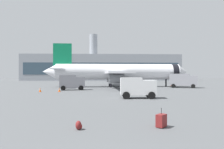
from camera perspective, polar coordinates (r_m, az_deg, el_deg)
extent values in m
cylinder|color=white|center=(52.88, 1.65, 0.74)|extent=(30.10, 4.69, 3.80)
cone|color=white|center=(56.92, 18.09, 0.68)|extent=(2.51, 3.68, 3.61)
cone|color=white|center=(53.73, -16.24, 0.73)|extent=(3.30, 3.51, 3.42)
cylinder|color=black|center=(56.11, 16.02, 0.69)|extent=(1.51, 3.92, 3.88)
cube|color=white|center=(60.76, -0.08, 0.35)|extent=(5.27, 16.14, 0.36)
cube|color=white|center=(44.82, 1.46, 0.50)|extent=(5.27, 16.14, 0.36)
cylinder|color=gray|center=(58.27, 0.10, -0.91)|extent=(3.26, 2.29, 2.20)
cylinder|color=gray|center=(47.31, 1.15, -1.11)|extent=(3.26, 2.29, 2.20)
cube|color=#0C7247|center=(53.36, -12.97, 4.60)|extent=(4.41, 0.49, 6.40)
cube|color=white|center=(56.43, -12.99, 1.30)|extent=(2.78, 6.07, 0.24)
cube|color=white|center=(50.12, -14.08, 1.47)|extent=(2.78, 6.07, 0.24)
cylinder|color=black|center=(55.48, 14.08, -2.19)|extent=(0.36, 0.36, 1.80)
cylinder|color=black|center=(55.14, -0.68, -2.21)|extent=(0.44, 0.44, 1.80)
cylinder|color=black|center=(50.35, -0.33, -2.41)|extent=(0.44, 0.44, 1.80)
cube|color=gray|center=(42.73, -8.46, -2.00)|extent=(2.06, 2.47, 2.04)
cube|color=#1E232D|center=(42.78, -7.50, -1.36)|extent=(0.45, 1.96, 0.84)
cube|color=gray|center=(42.58, -11.68, -1.77)|extent=(3.47, 2.74, 2.40)
cylinder|color=black|center=(43.93, -8.43, -3.34)|extent=(0.93, 0.38, 0.90)
cylinder|color=black|center=(41.64, -8.16, -3.52)|extent=(0.93, 0.38, 0.90)
cylinder|color=black|center=(43.77, -12.82, -3.35)|extent=(0.93, 0.38, 0.90)
cylinder|color=black|center=(41.48, -12.79, -3.53)|extent=(0.93, 0.38, 0.90)
cube|color=gray|center=(51.84, 20.74, -1.52)|extent=(2.50, 2.87, 2.29)
cube|color=#1E232D|center=(51.83, 21.52, -0.92)|extent=(0.94, 2.01, 0.95)
cube|color=gray|center=(51.94, 17.42, -1.29)|extent=(4.92, 3.93, 2.70)
cylinder|color=black|center=(53.13, 20.68, -2.77)|extent=(0.91, 0.56, 0.90)
cylinder|color=black|center=(50.64, 20.66, -2.90)|extent=(0.91, 0.56, 0.90)
cylinder|color=black|center=(53.32, 16.15, -2.76)|extent=(0.91, 0.56, 0.90)
cylinder|color=black|center=(50.83, 15.92, -2.89)|extent=(0.91, 0.56, 0.90)
cube|color=white|center=(27.56, 9.61, -3.34)|extent=(1.85, 2.08, 1.78)
cube|color=#1E232D|center=(27.68, 11.13, -2.46)|extent=(0.16, 1.80, 0.74)
cube|color=white|center=(27.28, 5.04, -3.04)|extent=(2.73, 2.12, 2.10)
cylinder|color=black|center=(28.70, 9.69, -5.09)|extent=(0.91, 0.26, 0.90)
cylinder|color=black|center=(26.64, 10.45, -5.48)|extent=(0.91, 0.26, 0.90)
cylinder|color=black|center=(28.35, 3.52, -5.15)|extent=(0.91, 0.26, 0.90)
cylinder|color=black|center=(26.26, 3.80, -5.55)|extent=(0.91, 0.26, 0.90)
cube|color=#F2590C|center=(58.39, 15.33, -2.95)|extent=(0.44, 0.44, 0.04)
cone|color=#F2590C|center=(58.37, 15.33, -2.54)|extent=(0.36, 0.36, 0.79)
cylinder|color=white|center=(58.37, 15.33, -2.50)|extent=(0.23, 0.23, 0.10)
cube|color=#F2590C|center=(39.31, -18.46, -4.35)|extent=(0.44, 0.44, 0.04)
cone|color=#F2590C|center=(39.28, -18.46, -3.83)|extent=(0.36, 0.36, 0.68)
cylinder|color=white|center=(39.28, -18.46, -3.78)|extent=(0.23, 0.23, 0.10)
cube|color=#F2590C|center=(38.86, -13.75, -4.40)|extent=(0.44, 0.44, 0.04)
cone|color=#F2590C|center=(38.84, -13.75, -3.89)|extent=(0.36, 0.36, 0.66)
cylinder|color=white|center=(38.83, -13.75, -3.84)|extent=(0.23, 0.23, 0.10)
cube|color=maroon|center=(12.69, 12.91, -11.76)|extent=(0.72, 0.74, 0.70)
cylinder|color=black|center=(12.59, 12.91, -9.40)|extent=(0.02, 0.02, 0.36)
cylinder|color=black|center=(12.96, 13.36, -13.10)|extent=(0.08, 0.08, 0.08)
cylinder|color=black|center=(12.57, 12.45, -13.51)|extent=(0.08, 0.08, 0.08)
ellipsoid|color=maroon|center=(12.06, -8.86, -13.11)|extent=(0.32, 0.40, 0.48)
ellipsoid|color=maroon|center=(12.06, -8.18, -13.46)|extent=(0.12, 0.28, 0.24)
cube|color=gray|center=(121.31, -2.71, 1.74)|extent=(82.79, 23.77, 13.53)
cube|color=#334756|center=(109.36, -2.71, 1.58)|extent=(78.65, 0.10, 6.09)
cylinder|color=gray|center=(122.46, -4.93, 7.72)|extent=(4.40, 4.40, 12.00)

